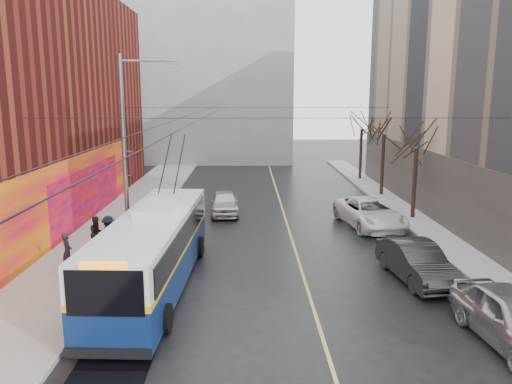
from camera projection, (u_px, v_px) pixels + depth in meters
ground at (276, 364)px, 13.63m from camera, size 140.00×140.00×0.00m
sidewalk_left at (105, 239)px, 25.25m from camera, size 4.00×60.00×0.15m
sidewalk_right at (438, 237)px, 25.55m from camera, size 2.00×60.00×0.15m
lane_line at (289, 229)px, 27.39m from camera, size 0.12×50.00×0.01m
building_far at (200, 79)px, 55.95m from camera, size 20.50×12.10×18.00m
streetlight_pole at (128, 149)px, 22.41m from camera, size 2.65×0.60×9.00m
catenary_wires at (214, 114)px, 26.88m from camera, size 18.00×60.00×0.22m
tree_near at (417, 135)px, 28.54m from camera, size 3.20×3.20×6.40m
tree_mid at (385, 123)px, 35.36m from camera, size 3.20×3.20×6.68m
tree_far at (362, 120)px, 42.25m from camera, size 3.20×3.20×6.57m
puddle at (117, 357)px, 13.99m from camera, size 2.05×3.56×0.01m
pigeons_flying at (222, 90)px, 22.00m from camera, size 4.03×1.89×2.03m
trolleybus at (154, 249)px, 18.84m from camera, size 3.08×11.51×5.41m
parked_car_b at (416, 262)px, 19.68m from camera, size 2.18×4.78×1.52m
parked_car_c at (370, 213)px, 27.72m from camera, size 3.55×6.04×1.58m
following_car at (224, 203)px, 30.74m from camera, size 1.90×4.28×1.43m
pedestrian_a at (67, 252)px, 20.42m from camera, size 0.54×0.66×1.55m
pedestrian_b at (97, 234)px, 22.74m from camera, size 1.04×1.02×1.69m
pedestrian_c at (109, 234)px, 22.67m from camera, size 1.03×1.27×1.72m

